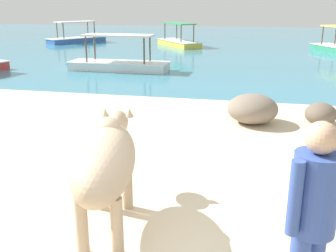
{
  "coord_description": "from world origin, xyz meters",
  "views": [
    {
      "loc": [
        1.17,
        -2.72,
        2.38
      ],
      "look_at": [
        -0.08,
        3.0,
        0.55
      ],
      "focal_mm": 42.14,
      "sensor_mm": 36.0,
      "label": 1
    }
  ],
  "objects": [
    {
      "name": "boat_yellow",
      "position": [
        -3.14,
        19.85,
        0.29
      ],
      "size": [
        3.12,
        3.63,
        1.29
      ],
      "rotation": [
        0.0,
        0.0,
        5.35
      ],
      "color": "gold",
      "rests_on": "water_surface"
    },
    {
      "name": "boat_blue",
      "position": [
        -9.73,
        20.49,
        0.29
      ],
      "size": [
        3.03,
        3.68,
        1.29
      ],
      "rotation": [
        0.0,
        0.0,
        0.97
      ],
      "color": "#3866B7",
      "rests_on": "water_surface"
    },
    {
      "name": "boat_white",
      "position": [
        -3.67,
        10.99,
        0.29
      ],
      "size": [
        3.68,
        1.18,
        1.29
      ],
      "rotation": [
        0.0,
        0.0,
        6.28
      ],
      "color": "white",
      "rests_on": "water_surface"
    },
    {
      "name": "water_surface",
      "position": [
        0.0,
        22.0,
        0.0
      ],
      "size": [
        60.0,
        36.0,
        0.03
      ],
      "primitive_type": "cube",
      "color": "teal",
      "rests_on": "ground"
    },
    {
      "name": "cow",
      "position": [
        -0.28,
        0.87,
        0.81
      ],
      "size": [
        0.93,
        2.11,
        1.17
      ],
      "rotation": [
        0.0,
        0.0,
        1.78
      ],
      "color": "tan",
      "rests_on": "sand_beach"
    },
    {
      "name": "deck_chair_far",
      "position": [
        2.15,
        1.89,
        0.42
      ],
      "size": [
        0.9,
        0.93,
        0.68
      ],
      "rotation": [
        0.0,
        0.0,
        4.02
      ],
      "color": "#A37A4C",
      "rests_on": "sand_beach"
    },
    {
      "name": "person_standing",
      "position": [
        1.63,
        -0.16,
        0.99
      ],
      "size": [
        0.38,
        0.4,
        1.62
      ],
      "rotation": [
        0.0,
        0.0,
        2.39
      ],
      "color": "#334C99",
      "rests_on": "sand_beach"
    },
    {
      "name": "shore_rock_small",
      "position": [
        1.2,
        5.18,
        0.34
      ],
      "size": [
        1.01,
        1.02,
        0.59
      ],
      "primitive_type": "ellipsoid",
      "rotation": [
        0.0,
        0.0,
        1.57
      ],
      "color": "gray",
      "rests_on": "sand_beach"
    },
    {
      "name": "shore_rock_large",
      "position": [
        2.54,
        5.34,
        0.26
      ],
      "size": [
        0.73,
        0.84,
        0.44
      ],
      "primitive_type": "ellipsoid",
      "rotation": [
        0.0,
        0.0,
        1.42
      ],
      "color": "#6B5B4C",
      "rests_on": "sand_beach"
    }
  ]
}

